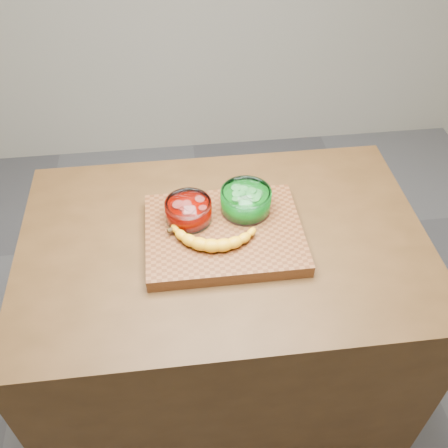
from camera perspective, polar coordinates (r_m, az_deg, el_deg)
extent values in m
plane|color=#59595E|center=(2.20, 0.00, -18.18)|extent=(3.50, 3.50, 0.00)
cube|color=#482E15|center=(1.81, 0.00, -11.61)|extent=(1.20, 0.80, 0.90)
cube|color=brown|center=(1.45, 0.00, -1.13)|extent=(0.45, 0.35, 0.04)
cylinder|color=white|center=(1.45, -4.07, 1.51)|extent=(0.14, 0.14, 0.06)
cylinder|color=#B30900|center=(1.45, -4.05, 1.27)|extent=(0.11, 0.11, 0.04)
cylinder|color=#E35247|center=(1.43, -4.11, 2.05)|extent=(0.11, 0.11, 0.02)
cylinder|color=white|center=(1.47, 2.50, 2.69)|extent=(0.15, 0.15, 0.07)
cylinder|color=#149C1E|center=(1.48, 2.49, 2.40)|extent=(0.13, 0.13, 0.04)
cylinder|color=#75F271|center=(1.46, 2.53, 3.25)|extent=(0.12, 0.12, 0.02)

